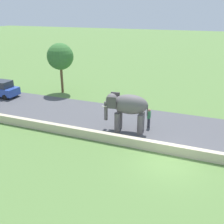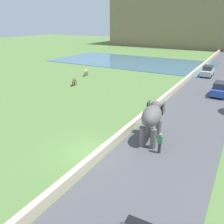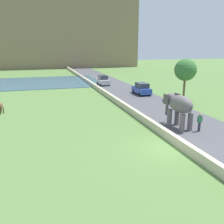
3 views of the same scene
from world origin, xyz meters
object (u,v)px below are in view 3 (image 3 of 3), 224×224
Objects in this scene: person_beside_elephant at (200,122)px; cow_brown at (0,105)px; car_blue at (142,89)px; elephant at (179,106)px; car_silver at (103,80)px.

person_beside_elephant reaches higher than cow_brown.
car_blue is 2.87× the size of cow_brown.
person_beside_elephant is 0.41× the size of car_blue.
cow_brown is (-15.76, 10.14, -1.20)m from elephant.
car_silver is 1.00× the size of car_blue.
car_silver is at bearing 45.37° from cow_brown.
cow_brown is at bearing 147.24° from elephant.
elephant is at bearing -32.76° from cow_brown.
cow_brown is at bearing 145.65° from person_beside_elephant.
elephant is 0.88× the size of car_blue.
cow_brown is (-15.79, -16.00, -0.06)m from car_silver.
cow_brown is at bearing -164.54° from car_blue.
cow_brown is (-16.96, 11.59, -0.04)m from person_beside_elephant.
elephant is 18.78m from cow_brown.
elephant is 0.88× the size of car_silver.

